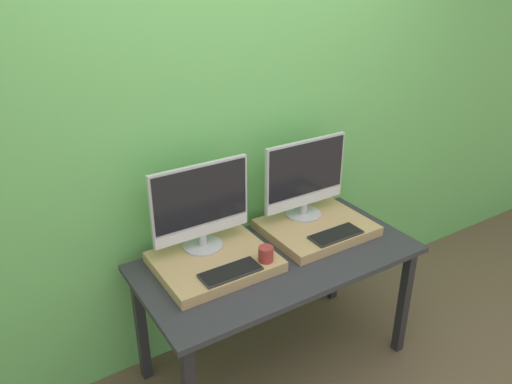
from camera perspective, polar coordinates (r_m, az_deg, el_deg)
The scene contains 9 objects.
wall_back at distance 2.67m, azimuth -2.47°, elevation 7.58°, with size 8.00×0.04×2.60m.
workbench at distance 2.64m, azimuth 2.54°, elevation -8.77°, with size 1.45×0.72×0.72m.
wooden_riser_left at distance 2.51m, azimuth -4.78°, elevation -7.95°, with size 0.57×0.47×0.05m.
monitor_left at distance 2.47m, azimuth -6.31°, elevation -1.53°, with size 0.52×0.20×0.45m.
keyboard_left at distance 2.37m, azimuth -2.94°, elevation -9.10°, with size 0.29×0.12×0.01m.
mug at distance 2.44m, azimuth 1.14°, elevation -7.09°, with size 0.07×0.07×0.08m.
wooden_riser_right at distance 2.81m, azimuth 6.91°, elevation -4.04°, with size 0.57×0.47×0.05m.
monitor_right at distance 2.78m, azimuth 5.64°, elevation 1.70°, with size 0.52×0.20×0.45m.
keyboard_right at distance 2.69m, azimuth 9.11°, elevation -4.82°, with size 0.29×0.12×0.01m.
Camera 1 is at (-1.27, -1.42, 2.11)m, focal length 35.00 mm.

